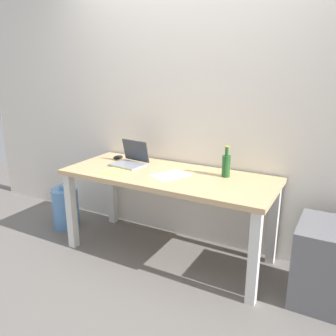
{
  "coord_description": "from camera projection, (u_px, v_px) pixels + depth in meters",
  "views": [
    {
      "loc": [
        1.3,
        -2.39,
        1.62
      ],
      "look_at": [
        0.0,
        0.0,
        0.8
      ],
      "focal_mm": 36.71,
      "sensor_mm": 36.0,
      "label": 1
    }
  ],
  "objects": [
    {
      "name": "filing_cabinet",
      "position": [
        325.0,
        263.0,
        2.4
      ],
      "size": [
        0.4,
        0.48,
        0.58
      ],
      "primitive_type": "cube",
      "color": "slate",
      "rests_on": "ground"
    },
    {
      "name": "paper_sheet_center",
      "position": [
        170.0,
        175.0,
        2.81
      ],
      "size": [
        0.32,
        0.36,
        0.0
      ],
      "primitive_type": "cube",
      "rotation": [
        0.0,
        0.0,
        -0.44
      ],
      "color": "white",
      "rests_on": "desk"
    },
    {
      "name": "desk",
      "position": [
        168.0,
        185.0,
        2.89
      ],
      "size": [
        1.78,
        0.72,
        0.75
      ],
      "color": "tan",
      "rests_on": "ground"
    },
    {
      "name": "paper_sheet_front_left",
      "position": [
        119.0,
        170.0,
        2.95
      ],
      "size": [
        0.24,
        0.32,
        0.0
      ],
      "primitive_type": "cube",
      "rotation": [
        0.0,
        0.0,
        0.12
      ],
      "color": "#F4E06B",
      "rests_on": "desk"
    },
    {
      "name": "water_cooler_jug",
      "position": [
        66.0,
        208.0,
        3.53
      ],
      "size": [
        0.27,
        0.27,
        0.46
      ],
      "color": "#598CC6",
      "rests_on": "ground"
    },
    {
      "name": "back_wall",
      "position": [
        191.0,
        102.0,
        3.05
      ],
      "size": [
        5.2,
        0.08,
        2.6
      ],
      "primitive_type": "cube",
      "color": "silver",
      "rests_on": "ground"
    },
    {
      "name": "beer_bottle",
      "position": [
        226.0,
        165.0,
        2.76
      ],
      "size": [
        0.07,
        0.07,
        0.26
      ],
      "color": "#1E5123",
      "rests_on": "desk"
    },
    {
      "name": "computer_mouse",
      "position": [
        118.0,
        157.0,
        3.31
      ],
      "size": [
        0.1,
        0.12,
        0.03
      ],
      "primitive_type": "ellipsoid",
      "rotation": [
        0.0,
        0.0,
        -0.46
      ],
      "color": "black",
      "rests_on": "desk"
    },
    {
      "name": "laptop_left",
      "position": [
        130.0,
        160.0,
        3.1
      ],
      "size": [
        0.31,
        0.28,
        0.22
      ],
      "color": "gray",
      "rests_on": "desk"
    },
    {
      "name": "ground_plane",
      "position": [
        168.0,
        253.0,
        3.07
      ],
      "size": [
        8.0,
        8.0,
        0.0
      ],
      "primitive_type": "plane",
      "color": "slate"
    }
  ]
}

